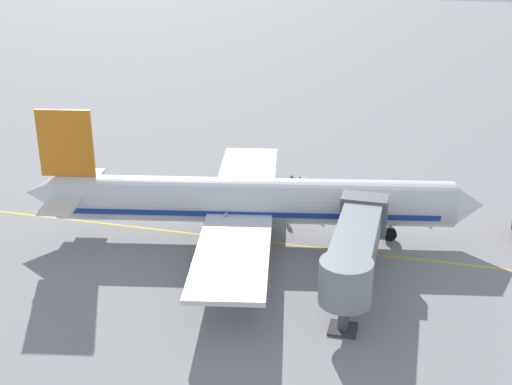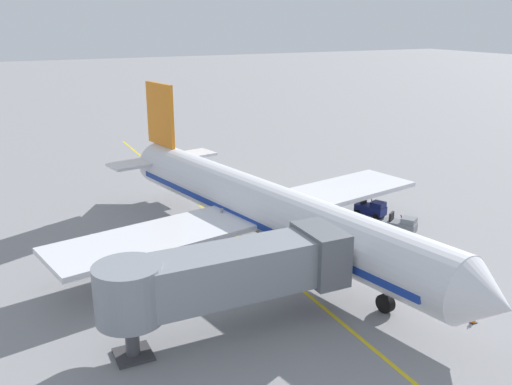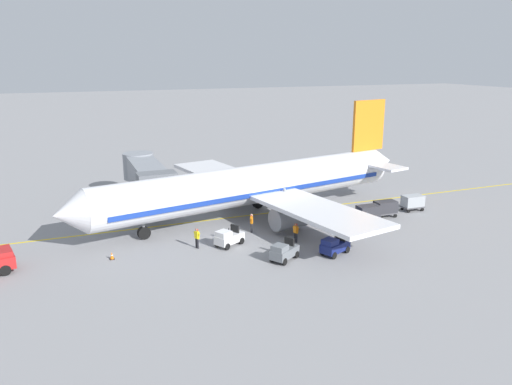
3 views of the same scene
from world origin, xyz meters
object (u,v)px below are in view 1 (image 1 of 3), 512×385
object	(u,v)px
baggage_tug_lead	(323,205)
ground_crew_wing_walker	(267,192)
parked_airliner	(250,201)
baggage_cart_tail_end	(101,192)
ground_crew_marshaller	(285,210)
baggage_cart_second_in_train	(169,192)
safety_cone_nose_left	(429,223)
baggage_tug_spare	(300,185)
baggage_cart_front	(200,194)
baggage_cart_third_in_train	(142,193)
jet_bridge	(355,247)
baggage_tug_trailing	(259,180)
ground_crew_loader	(351,207)

from	to	relation	value
baggage_tug_lead	ground_crew_wing_walker	size ratio (longest dim) A/B	1.64
parked_airliner	ground_crew_wing_walker	size ratio (longest dim) A/B	21.97
baggage_cart_tail_end	ground_crew_marshaller	bearing A→B (deg)	90.26
parked_airliner	baggage_cart_second_in_train	size ratio (longest dim) A/B	12.72
ground_crew_marshaller	safety_cone_nose_left	distance (m)	12.45
parked_airliner	baggage_tug_spare	distance (m)	11.47
baggage_tug_lead	baggage_cart_front	distance (m)	11.34
baggage_cart_front	baggage_cart_tail_end	world-z (taller)	same
baggage_cart_front	baggage_cart_third_in_train	xyz separation A→B (m)	(0.97, -5.41, 0.00)
baggage_cart_third_in_train	baggage_cart_tail_end	distance (m)	3.89
jet_bridge	baggage_cart_third_in_train	bearing A→B (deg)	-118.32
baggage_cart_front	ground_crew_marshaller	size ratio (longest dim) A/B	1.73
baggage_tug_trailing	ground_crew_marshaller	world-z (taller)	ground_crew_marshaller
parked_airliner	ground_crew_loader	world-z (taller)	parked_airliner
safety_cone_nose_left	baggage_cart_tail_end	bearing A→B (deg)	-86.25
baggage_tug_lead	ground_crew_wing_walker	xyz separation A→B (m)	(-1.33, -5.50, 0.24)
baggage_tug_trailing	baggage_tug_lead	bearing A→B (deg)	55.70
baggage_cart_tail_end	ground_crew_marshaller	xyz separation A→B (m)	(-0.08, 17.57, 0.00)
ground_crew_loader	ground_crew_wing_walker	bearing A→B (deg)	-102.11
parked_airliner	ground_crew_marshaller	size ratio (longest dim) A/B	21.97
baggage_cart_front	baggage_cart_third_in_train	size ratio (longest dim) A/B	1.00
ground_crew_loader	ground_crew_marshaller	world-z (taller)	same
ground_crew_loader	baggage_cart_third_in_train	bearing A→B (deg)	-85.83
baggage_tug_lead	safety_cone_nose_left	bearing A→B (deg)	86.49
baggage_tug_trailing	baggage_cart_tail_end	bearing A→B (deg)	-61.03
baggage_cart_tail_end	ground_crew_loader	size ratio (longest dim) A/B	1.73
jet_bridge	ground_crew_loader	distance (m)	13.09
baggage_tug_spare	ground_crew_wing_walker	size ratio (longest dim) A/B	1.63
baggage_cart_tail_end	safety_cone_nose_left	distance (m)	29.92
baggage_cart_front	baggage_cart_second_in_train	distance (m)	2.99
parked_airliner	ground_crew_wing_walker	bearing A→B (deg)	-176.38
ground_crew_wing_walker	ground_crew_loader	size ratio (longest dim) A/B	1.00
baggage_cart_front	ground_crew_wing_walker	size ratio (longest dim) A/B	1.73
baggage_cart_second_in_train	baggage_cart_tail_end	xyz separation A→B (m)	(1.40, -6.25, 0.00)
baggage_tug_lead	baggage_cart_second_in_train	bearing A→B (deg)	-85.49
parked_airliner	ground_crew_marshaller	xyz separation A→B (m)	(-4.05, 2.03, -2.23)
baggage_cart_tail_end	baggage_tug_spare	bearing A→B (deg)	111.79
baggage_cart_second_in_train	ground_crew_loader	bearing A→B (deg)	92.44
baggage_cart_tail_end	safety_cone_nose_left	xyz separation A→B (m)	(-1.96, 29.85, -0.66)
baggage_tug_lead	ground_crew_marshaller	xyz separation A→B (m)	(2.45, -2.97, 0.24)
baggage_tug_spare	ground_crew_marshaller	xyz separation A→B (m)	(6.95, -0.03, 0.24)
baggage_tug_trailing	ground_crew_wing_walker	distance (m)	3.93
baggage_cart_front	baggage_tug_spare	bearing A→B (deg)	122.60
jet_bridge	ground_crew_loader	world-z (taller)	jet_bridge
parked_airliner	ground_crew_wing_walker	xyz separation A→B (m)	(-7.83, -0.50, -2.23)
baggage_cart_second_in_train	ground_crew_marshaller	distance (m)	11.39
baggage_cart_tail_end	ground_crew_marshaller	distance (m)	17.57
parked_airliner	safety_cone_nose_left	distance (m)	15.76
baggage_tug_trailing	ground_crew_wing_walker	xyz separation A→B (m)	(3.55, 1.66, 0.24)
baggage_tug_spare	ground_crew_marshaller	bearing A→B (deg)	-0.25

